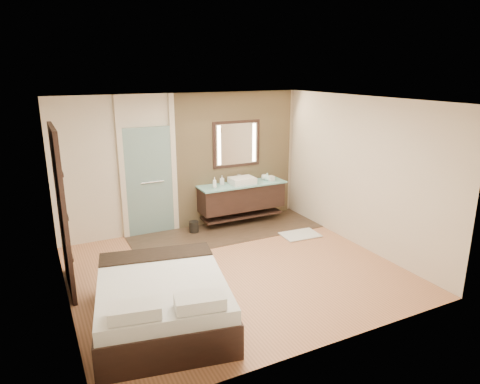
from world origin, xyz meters
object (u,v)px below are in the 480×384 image
vanity (242,197)px  waste_bin (194,227)px  bed (162,300)px  mirror_unit (237,144)px

vanity → waste_bin: bearing=-176.5°
vanity → bed: 3.84m
vanity → bed: size_ratio=0.82×
mirror_unit → bed: 4.23m
bed → waste_bin: (1.46, 2.78, -0.20)m
bed → mirror_unit: bearing=61.4°
vanity → waste_bin: 1.20m
mirror_unit → vanity: bearing=-90.0°
mirror_unit → waste_bin: bearing=-164.4°
vanity → bed: (-2.56, -2.85, -0.26)m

